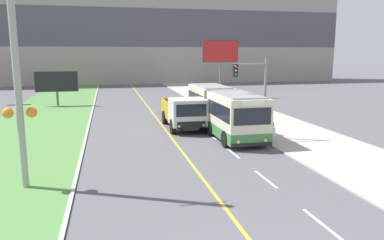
% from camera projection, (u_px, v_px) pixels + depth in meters
% --- Properties ---
extents(apartment_block_background, '(80.00, 8.04, 18.85)m').
position_uv_depth(apartment_block_background, '(128.00, 31.00, 68.55)').
color(apartment_block_background, gray).
rests_on(apartment_block_background, ground_plane).
extents(city_bus, '(2.71, 11.59, 3.04)m').
position_uv_depth(city_bus, '(223.00, 110.00, 26.84)').
color(city_bus, beige).
rests_on(city_bus, ground_plane).
extents(dump_truck, '(2.55, 6.71, 2.40)m').
position_uv_depth(dump_truck, '(185.00, 113.00, 27.38)').
color(dump_truck, black).
rests_on(dump_truck, ground_plane).
extents(utility_pole_near, '(1.80, 0.44, 11.01)m').
position_uv_depth(utility_pole_near, '(16.00, 64.00, 14.87)').
color(utility_pole_near, '#9E9E99').
rests_on(utility_pole_near, ground_plane).
extents(traffic_light_mast, '(2.28, 0.32, 5.29)m').
position_uv_depth(traffic_light_mast, '(255.00, 88.00, 23.94)').
color(traffic_light_mast, slate).
rests_on(traffic_light_mast, ground_plane).
extents(billboard_large, '(4.55, 0.24, 7.11)m').
position_uv_depth(billboard_large, '(220.00, 54.00, 46.24)').
color(billboard_large, '#59595B').
rests_on(billboard_large, ground_plane).
extents(billboard_small, '(4.36, 0.24, 3.67)m').
position_uv_depth(billboard_small, '(56.00, 82.00, 39.30)').
color(billboard_small, '#59595B').
rests_on(billboard_small, ground_plane).
extents(planter_round_near, '(0.89, 0.89, 1.08)m').
position_uv_depth(planter_round_near, '(269.00, 128.00, 25.34)').
color(planter_round_near, silver).
rests_on(planter_round_near, sidewalk_right).
extents(planter_round_second, '(0.94, 0.94, 1.09)m').
position_uv_depth(planter_round_second, '(251.00, 119.00, 28.75)').
color(planter_round_second, silver).
rests_on(planter_round_second, sidewalk_right).
extents(planter_round_third, '(0.84, 0.84, 1.05)m').
position_uv_depth(planter_round_third, '(236.00, 112.00, 32.13)').
color(planter_round_third, silver).
rests_on(planter_round_third, sidewalk_right).
extents(planter_round_far, '(0.92, 0.92, 1.05)m').
position_uv_depth(planter_round_far, '(223.00, 107.00, 35.50)').
color(planter_round_far, silver).
rests_on(planter_round_far, sidewalk_right).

